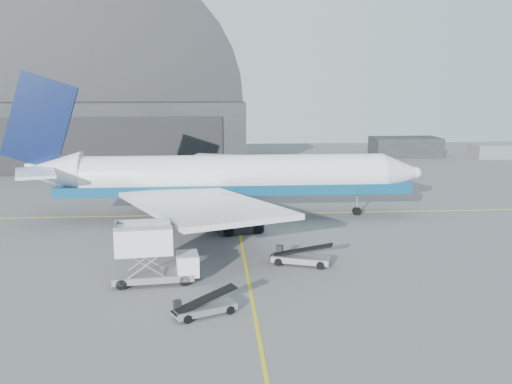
{
  "coord_description": "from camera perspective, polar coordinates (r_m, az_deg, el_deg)",
  "views": [
    {
      "loc": [
        -2.61,
        -45.64,
        15.2
      ],
      "look_at": [
        1.6,
        10.29,
        4.5
      ],
      "focal_mm": 40.0,
      "sensor_mm": 36.0,
      "label": 1
    }
  ],
  "objects": [
    {
      "name": "belt_loader_a",
      "position": [
        38.84,
        -5.23,
        -11.44
      ],
      "size": [
        4.49,
        3.1,
        1.72
      ],
      "rotation": [
        0.0,
        0.0,
        0.44
      ],
      "color": "slate",
      "rests_on": "ground"
    },
    {
      "name": "taxi_lines",
      "position": [
        60.31,
        -1.69,
        -3.79
      ],
      "size": [
        80.0,
        42.12,
        0.02
      ],
      "color": "gold",
      "rests_on": "ground"
    },
    {
      "name": "distant_bldg_a",
      "position": [
        125.38,
        14.66,
        3.49
      ],
      "size": [
        14.0,
        8.0,
        4.0
      ],
      "primitive_type": "cube",
      "color": "black",
      "rests_on": "ground"
    },
    {
      "name": "traffic_cone",
      "position": [
        45.82,
        -7.97,
        -8.37
      ],
      "size": [
        0.35,
        0.35,
        0.51
      ],
      "color": "#E35007",
      "rests_on": "ground"
    },
    {
      "name": "catering_truck",
      "position": [
        44.72,
        -10.38,
        -6.17
      ],
      "size": [
        6.8,
        3.14,
        4.52
      ],
      "rotation": [
        0.0,
        0.0,
        0.11
      ],
      "color": "slate",
      "rests_on": "ground"
    },
    {
      "name": "hangar",
      "position": [
        112.42,
        -14.36,
        7.58
      ],
      "size": [
        50.0,
        28.3,
        28.0
      ],
      "color": "black",
      "rests_on": "ground"
    },
    {
      "name": "pushback_tug",
      "position": [
        59.18,
        -1.51,
        -3.31
      ],
      "size": [
        4.99,
        3.64,
        2.08
      ],
      "rotation": [
        0.0,
        0.0,
        0.27
      ],
      "color": "black",
      "rests_on": "ground"
    },
    {
      "name": "distant_bldg_b",
      "position": [
        128.31,
        22.45,
        3.18
      ],
      "size": [
        8.0,
        6.0,
        2.8
      ],
      "primitive_type": "cube",
      "color": "slate",
      "rests_on": "ground"
    },
    {
      "name": "belt_loader_b",
      "position": [
        48.96,
        4.46,
        -6.56
      ],
      "size": [
        5.32,
        3.21,
        2.0
      ],
      "rotation": [
        0.0,
        0.0,
        -0.34
      ],
      "color": "slate",
      "rests_on": "ground"
    },
    {
      "name": "airliner",
      "position": [
        65.05,
        -3.81,
        1.47
      ],
      "size": [
        47.6,
        46.16,
        16.7
      ],
      "color": "white",
      "rests_on": "ground"
    },
    {
      "name": "ground",
      "position": [
        48.18,
        -0.99,
        -7.59
      ],
      "size": [
        200.0,
        200.0,
        0.0
      ],
      "primitive_type": "plane",
      "color": "#565659",
      "rests_on": "ground"
    }
  ]
}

